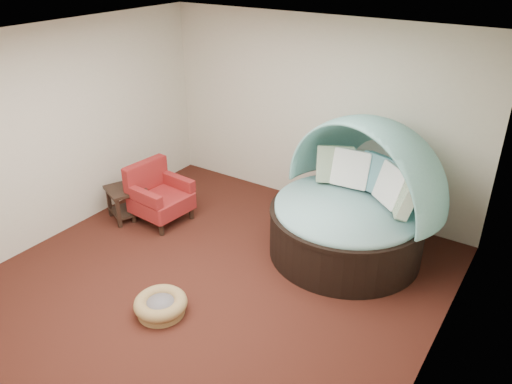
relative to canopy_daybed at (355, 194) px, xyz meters
The scene contains 9 objects.
floor 2.04m from the canopy_daybed, 125.56° to the right, with size 5.00×5.00×0.00m, color #421A13.
wall_back 1.57m from the canopy_daybed, 137.69° to the left, with size 5.00×5.00×0.00m, color beige.
wall_left 3.93m from the canopy_daybed, 157.09° to the right, with size 5.00×5.00×0.00m, color beige.
wall_right 2.15m from the canopy_daybed, 46.90° to the right, with size 5.00×5.00×0.00m, color beige.
ceiling 2.71m from the canopy_daybed, 125.56° to the right, with size 5.00×5.00×0.00m, color white.
canopy_daybed is the anchor object (origin of this frame).
pet_basket 2.71m from the canopy_daybed, 117.81° to the right, with size 0.61×0.61×0.20m.
red_armchair 2.81m from the canopy_daybed, 163.57° to the right, with size 0.79×0.79×0.86m.
side_table 3.29m from the canopy_daybed, 161.84° to the right, with size 0.67×0.67×0.49m.
Camera 1 is at (3.11, -3.81, 3.69)m, focal length 35.00 mm.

